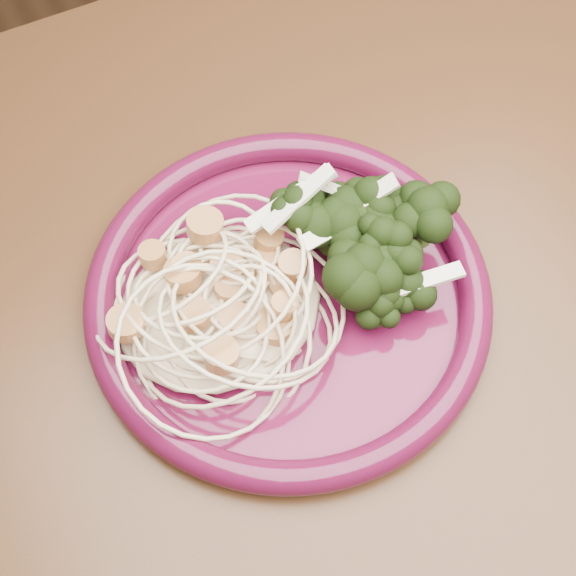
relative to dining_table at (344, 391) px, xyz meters
The scene contains 6 objects.
dining_table is the anchor object (origin of this frame).
dinner_plate 0.12m from the dining_table, 121.85° to the left, with size 0.34×0.34×0.02m.
spaghetti_pile 0.15m from the dining_table, 143.49° to the left, with size 0.14×0.13×0.03m, color beige.
scallop_cluster 0.18m from the dining_table, 143.49° to the left, with size 0.13×0.13×0.04m, color tan, non-canonical shape.
broccoli_pile 0.14m from the dining_table, 45.05° to the left, with size 0.10×0.17×0.06m, color black.
onion_garnish 0.17m from the dining_table, 45.05° to the left, with size 0.07×0.11×0.06m, color beige, non-canonical shape.
Camera 1 is at (-0.15, -0.20, 1.25)m, focal length 50.00 mm.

